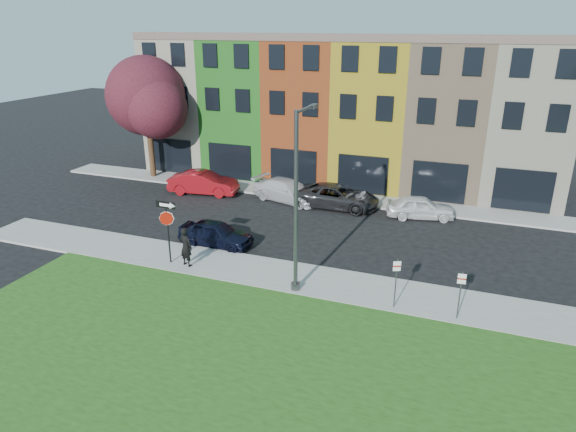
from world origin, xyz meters
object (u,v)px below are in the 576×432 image
at_px(sedan_near, 216,233).
at_px(stop_sign, 167,220).
at_px(man, 186,247).
at_px(street_lamp, 298,203).

bearing_deg(sedan_near, stop_sign, 161.05).
distance_m(man, sedan_near, 2.88).
bearing_deg(sedan_near, man, 179.22).
distance_m(stop_sign, sedan_near, 3.45).
height_order(stop_sign, man, stop_sign).
relative_size(man, street_lamp, 0.25).
relative_size(stop_sign, street_lamp, 0.40).
relative_size(stop_sign, sedan_near, 0.78).
bearing_deg(man, sedan_near, -76.54).
xyz_separation_m(stop_sign, sedan_near, (1.03, 2.84, -1.67)).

